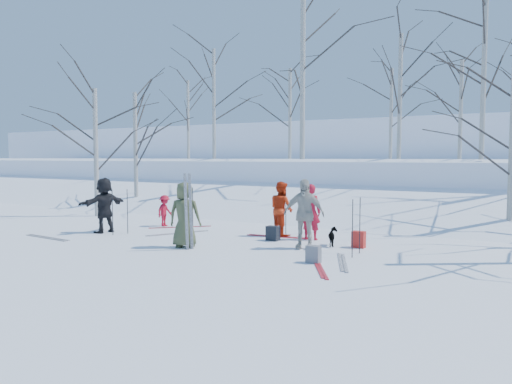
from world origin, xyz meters
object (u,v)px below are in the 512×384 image
Objects in this scene: skier_red_north at (311,212)px; skier_red_seated at (165,211)px; backpack_red at (359,239)px; backpack_grey at (313,254)px; skier_olive_center at (185,215)px; skier_redor_behind at (281,209)px; dog at (333,237)px; skier_grey_west at (104,205)px; skier_cream_east at (304,214)px; backpack_dark at (273,233)px.

skier_red_seated is at bearing -6.23° from skier_red_north.
backpack_red is 1.11× the size of backpack_grey.
skier_olive_center is 3.98× the size of backpack_red.
skier_redor_behind is at bearing -91.55° from skier_red_seated.
dog is 0.65m from backpack_red.
skier_olive_center is 1.00× the size of skier_grey_west.
skier_olive_center is at bearing -136.22° from skier_red_seated.
skier_cream_east is 3.06× the size of dog.
skier_grey_west reaches higher than skier_red_north.
skier_red_north is at bearing -150.83° from skier_olive_center.
dog is 1.36× the size of backpack_red.
skier_olive_center is 3.86m from dog.
skier_redor_behind is 0.95× the size of skier_grey_west.
skier_cream_east reaches higher than backpack_grey.
skier_redor_behind is at bearing 120.92° from skier_cream_east.
skier_grey_west is 4.20× the size of backpack_dark.
backpack_red is at bearing 162.07° from dog.
skier_olive_center is at bearing 44.15° from skier_red_north.
skier_olive_center is 2.58m from backpack_dark.
skier_olive_center reaches higher than backpack_grey.
skier_redor_behind is 4.28m from skier_red_seated.
skier_grey_west is 4.42× the size of backpack_grey.
backpack_dark is (-2.39, -0.17, -0.01)m from backpack_red.
skier_redor_behind is 4.18× the size of backpack_grey.
backpack_red reaches higher than backpack_dark.
skier_cream_east reaches higher than backpack_red.
skier_grey_west reaches higher than skier_olive_center.
backpack_dark is at bearing 112.78° from skier_grey_west.
skier_grey_west is at bearing 173.79° from skier_cream_east.
skier_redor_behind is 1.53× the size of skier_red_seated.
skier_grey_west reaches higher than backpack_dark.
skier_grey_west reaches higher than backpack_red.
backpack_red is at bearing 4.07° from backpack_dark.
skier_grey_west is at bearing -168.65° from backpack_red.
skier_red_north reaches higher than backpack_grey.
backpack_grey is (3.58, -0.04, -0.65)m from skier_olive_center.
skier_red_seated is (-3.05, 2.71, -0.32)m from skier_olive_center.
skier_redor_behind is at bearing -17.92° from skier_red_north.
backpack_grey is at bearing 92.19° from skier_grey_west.
skier_grey_west reaches higher than backpack_grey.
skier_red_seated is 0.59× the size of skier_cream_east.
dog is (6.22, -0.60, -0.28)m from skier_red_seated.
skier_redor_behind is 2.19m from dog.
skier_grey_west is (-0.64, -2.00, 0.32)m from skier_red_seated.
backpack_dark is at bearing -25.60° from dog.
skier_red_north is at bearing 162.01° from backpack_red.
backpack_grey is 0.95× the size of backpack_dark.
skier_cream_east is at bearing -107.54° from skier_red_seated.
skier_cream_east reaches higher than skier_olive_center.
skier_redor_behind reaches higher than backpack_dark.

